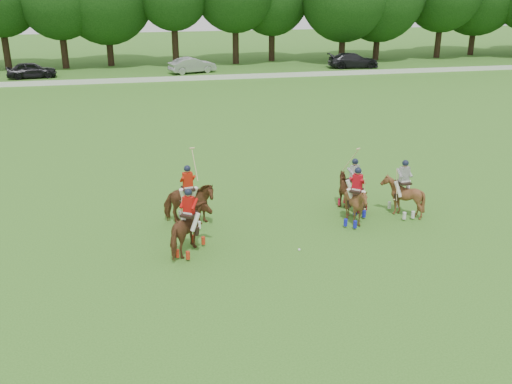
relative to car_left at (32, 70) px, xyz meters
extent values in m
plane|color=#32631C|center=(14.15, -42.50, -0.77)|extent=(180.00, 180.00, 0.00)
cylinder|color=black|center=(-3.28, 6.42, 1.72)|extent=(0.70, 0.70, 4.98)
cylinder|color=black|center=(2.52, 5.99, 1.55)|extent=(0.70, 0.70, 4.64)
cylinder|color=black|center=(7.16, 7.02, 1.39)|extent=(0.70, 0.70, 4.31)
cylinder|color=black|center=(14.11, 5.50, 1.85)|extent=(0.70, 0.70, 5.24)
cylinder|color=black|center=(20.78, 5.74, 1.83)|extent=(0.70, 0.70, 5.19)
cylinder|color=black|center=(25.21, 7.12, 1.47)|extent=(0.70, 0.70, 4.48)
cylinder|color=black|center=(32.69, 4.32, 1.34)|extent=(0.70, 0.70, 4.21)
cylinder|color=black|center=(37.40, 5.67, 1.27)|extent=(0.70, 0.70, 4.07)
cylinder|color=black|center=(45.31, 5.88, 1.63)|extent=(0.70, 0.70, 4.79)
cylinder|color=black|center=(50.74, 7.42, 1.45)|extent=(0.70, 0.70, 4.44)
cube|color=white|center=(14.15, -4.50, -0.55)|extent=(120.00, 0.10, 0.44)
imported|color=black|center=(0.00, 0.00, 0.00)|extent=(4.70, 2.37, 1.53)
imported|color=#A3A4A9|center=(15.33, 0.00, 0.00)|extent=(4.96, 2.96, 1.54)
imported|color=black|center=(32.44, 0.00, 0.01)|extent=(5.53, 2.68, 1.55)
imported|color=#4B2A14|center=(11.16, -40.08, 0.07)|extent=(1.82, 2.17, 1.68)
cube|color=black|center=(11.16, -40.08, 0.69)|extent=(0.67, 0.71, 0.08)
cylinder|color=tan|center=(10.90, -39.93, 0.61)|extent=(0.14, 0.19, 1.29)
imported|color=#4B2A14|center=(11.35, -37.68, 0.10)|extent=(1.92, 1.71, 1.74)
cube|color=black|center=(11.35, -37.68, 0.74)|extent=(0.52, 0.62, 0.08)
cylinder|color=tan|center=(11.65, -37.64, 1.66)|extent=(0.14, 0.77, 1.08)
imported|color=#4B2A14|center=(17.71, -38.86, 0.02)|extent=(1.90, 1.92, 1.58)
cube|color=black|center=(17.71, -38.86, 0.61)|extent=(0.69, 0.71, 0.08)
cylinder|color=tan|center=(17.94, -39.05, 0.53)|extent=(0.16, 0.18, 1.29)
imported|color=#4B2A14|center=(18.12, -37.49, -0.03)|extent=(1.56, 1.92, 1.48)
cube|color=black|center=(18.12, -37.49, 0.51)|extent=(0.66, 0.70, 0.08)
cylinder|color=tan|center=(17.86, -37.63, 1.43)|extent=(0.41, 0.68, 1.08)
imported|color=#4B2A14|center=(19.84, -38.43, 0.04)|extent=(1.43, 1.57, 1.61)
cube|color=black|center=(19.84, -38.43, 0.63)|extent=(0.49, 0.60, 0.08)
cylinder|color=tan|center=(19.54, -38.46, 0.55)|extent=(0.05, 0.21, 1.29)
sphere|color=white|center=(14.91, -40.74, -0.72)|extent=(0.09, 0.09, 0.09)
camera|label=1|loc=(9.72, -58.11, 8.26)|focal=40.00mm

